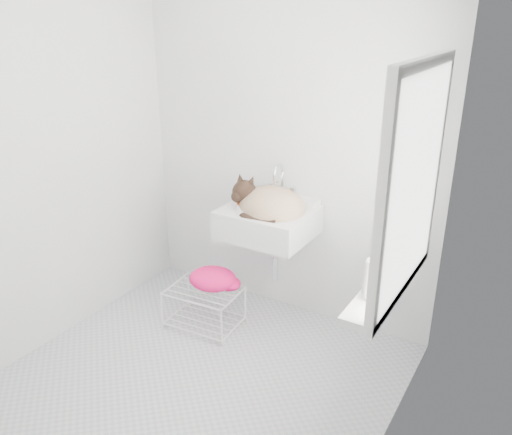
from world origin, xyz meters
The scene contains 15 objects.
floor centered at (0.00, 0.00, 0.00)m, with size 2.20×2.00×0.02m, color #BEBEBE.
back_wall centered at (0.00, 1.00, 1.25)m, with size 2.20×0.02×2.50m, color white.
right_wall centered at (1.10, 0.00, 1.25)m, with size 0.02×2.00×2.50m, color white.
left_wall centered at (-1.10, 0.00, 1.25)m, with size 0.02×2.00×2.50m, color white.
window_glass centered at (1.09, 0.20, 1.35)m, with size 0.01×0.80×1.00m, color white.
window_frame centered at (1.07, 0.20, 1.35)m, with size 0.04×0.90×1.10m, color white.
windowsill centered at (1.01, 0.20, 0.83)m, with size 0.16×0.88×0.04m, color white.
sink centered at (0.02, 0.74, 0.85)m, with size 0.58×0.51×0.23m, color white.
faucet centered at (0.02, 0.92, 0.99)m, with size 0.21×0.15×0.21m, color silver, non-canonical shape.
cat centered at (0.03, 0.72, 0.89)m, with size 0.50×0.43×0.30m.
wire_rack centered at (-0.32, 0.44, 0.15)m, with size 0.47×0.33×0.28m, color white.
towel centered at (-0.27, 0.50, 0.31)m, with size 0.33×0.23×0.14m, color #F82531.
bottle_a centered at (1.00, 0.00, 0.85)m, with size 0.09×0.09×0.22m, color white.
bottle_b centered at (1.00, 0.13, 0.85)m, with size 0.07×0.08×0.17m, color teal.
bottle_c centered at (1.00, 0.36, 0.85)m, with size 0.13×0.13×0.17m, color white.
Camera 1 is at (1.62, -2.05, 2.08)m, focal length 36.54 mm.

